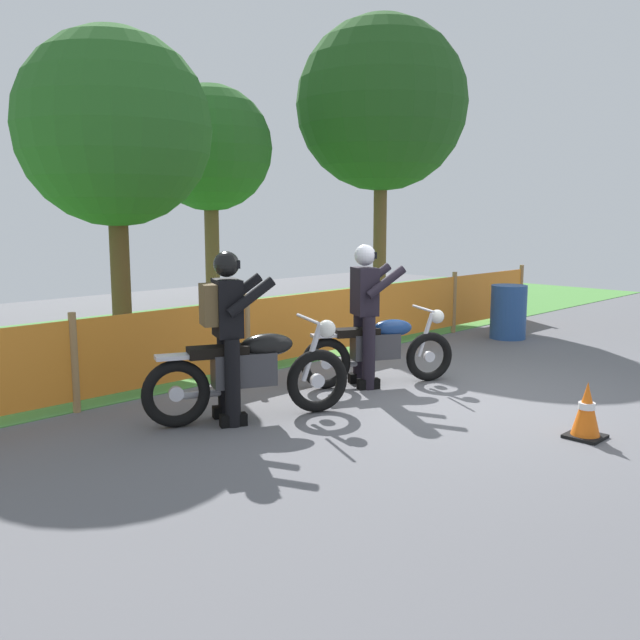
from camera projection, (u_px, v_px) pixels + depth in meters
name	position (u px, v px, depth m)	size (l,w,h in m)	color
ground	(467.00, 396.00, 7.89)	(24.00, 24.00, 0.02)	#5B5B60
grass_verge	(185.00, 335.00, 11.78)	(24.00, 6.15, 0.01)	#4C8C3D
barrier_fence	(312.00, 324.00, 9.56)	(11.52, 0.08, 1.05)	#997547
tree_leftmost	(114.00, 129.00, 9.80)	(2.76, 2.76, 4.61)	brown
tree_near_left	(210.00, 150.00, 13.25)	(2.38, 2.38, 4.46)	brown
tree_near_right	(382.00, 105.00, 14.35)	(3.54, 3.54, 6.04)	brown
motorcycle_lead	(250.00, 372.00, 6.92)	(1.98, 1.03, 1.00)	black
motorcycle_trailing	(380.00, 348.00, 8.34)	(1.76, 1.03, 0.92)	black
rider_lead	(227.00, 327.00, 6.77)	(0.78, 0.69, 1.69)	black
rider_trailing	(366.00, 310.00, 8.21)	(0.72, 0.70, 1.69)	black
traffic_cone	(587.00, 411.00, 6.37)	(0.32, 0.32, 0.53)	black
spare_drum	(508.00, 312.00, 11.42)	(0.58, 0.58, 0.88)	navy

